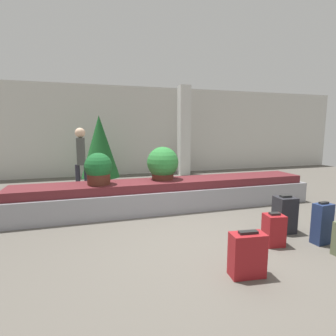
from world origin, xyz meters
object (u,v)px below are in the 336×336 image
(suitcase_4, at_px, (322,223))
(traveler_0, at_px, (81,156))
(suitcase_3, at_px, (274,230))
(suitcase_0, at_px, (285,214))
(suitcase_2, at_px, (247,255))
(potted_plant_1, at_px, (163,164))
(pillar, at_px, (184,131))
(decorated_tree, at_px, (100,147))
(potted_plant_0, at_px, (98,169))

(suitcase_4, xyz_separation_m, traveler_0, (-3.37, 3.77, 0.71))
(traveler_0, bearing_deg, suitcase_3, -141.77)
(suitcase_0, distance_m, suitcase_2, 1.62)
(traveler_0, bearing_deg, potted_plant_1, -127.45)
(pillar, relative_size, potted_plant_1, 4.68)
(pillar, bearing_deg, suitcase_0, -93.59)
(suitcase_3, relative_size, potted_plant_1, 0.70)
(potted_plant_1, relative_size, traveler_0, 0.41)
(suitcase_2, bearing_deg, pillar, 82.31)
(suitcase_4, bearing_deg, suitcase_3, 162.62)
(suitcase_4, relative_size, potted_plant_1, 0.91)
(traveler_0, xyz_separation_m, decorated_tree, (0.51, 1.74, 0.12))
(pillar, xyz_separation_m, suitcase_2, (-1.67, -6.62, -1.35))
(suitcase_2, xyz_separation_m, traveler_0, (-1.84, 4.20, 0.76))
(suitcase_4, xyz_separation_m, potted_plant_1, (-1.71, 2.41, 0.63))
(pillar, relative_size, suitcase_4, 5.15)
(suitcase_0, distance_m, potted_plant_1, 2.50)
(suitcase_3, height_order, potted_plant_0, potted_plant_0)
(suitcase_4, height_order, potted_plant_1, potted_plant_1)
(suitcase_0, relative_size, suitcase_2, 1.15)
(suitcase_4, height_order, potted_plant_0, potted_plant_0)
(decorated_tree, bearing_deg, potted_plant_0, -92.89)
(suitcase_4, xyz_separation_m, decorated_tree, (-2.86, 5.51, 0.83))
(pillar, bearing_deg, suitcase_4, -91.32)
(suitcase_3, distance_m, suitcase_4, 0.72)
(suitcase_3, relative_size, traveler_0, 0.28)
(suitcase_4, height_order, decorated_tree, decorated_tree)
(potted_plant_1, bearing_deg, traveler_0, 140.77)
(suitcase_3, relative_size, decorated_tree, 0.23)
(suitcase_4, bearing_deg, traveler_0, 126.86)
(suitcase_3, height_order, potted_plant_1, potted_plant_1)
(suitcase_0, xyz_separation_m, potted_plant_0, (-2.81, 1.74, 0.61))
(suitcase_3, bearing_deg, pillar, 90.15)
(suitcase_3, xyz_separation_m, decorated_tree, (-2.16, 5.35, 0.90))
(suitcase_0, relative_size, potted_plant_1, 0.89)
(suitcase_2, height_order, potted_plant_1, potted_plant_1)
(suitcase_2, bearing_deg, suitcase_0, 42.33)
(potted_plant_0, height_order, decorated_tree, decorated_tree)
(pillar, height_order, potted_plant_1, pillar)
(pillar, height_order, suitcase_2, pillar)
(traveler_0, bearing_deg, pillar, -53.68)
(suitcase_2, distance_m, potted_plant_1, 2.94)
(pillar, bearing_deg, traveler_0, -145.46)
(suitcase_4, distance_m, traveler_0, 5.10)
(potted_plant_0, bearing_deg, traveler_0, 102.77)
(suitcase_4, bearing_deg, pillar, 83.72)
(suitcase_2, xyz_separation_m, decorated_tree, (-1.33, 5.94, 0.88))
(suitcase_0, relative_size, decorated_tree, 0.29)
(pillar, xyz_separation_m, suitcase_3, (-0.85, -6.03, -1.37))
(pillar, xyz_separation_m, decorated_tree, (-3.00, -0.68, -0.47))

